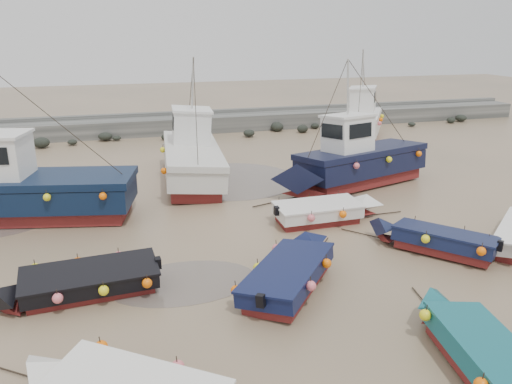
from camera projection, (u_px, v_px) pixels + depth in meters
ground at (252, 249)px, 18.07m from camera, size 120.00×120.00×0.00m
seawall at (175, 125)px, 37.97m from camera, size 60.00×4.92×1.50m
puddle_a at (184, 282)px, 15.66m from camera, size 4.61×4.61×0.01m
puddle_b at (331, 204)px, 22.72m from camera, size 3.65×3.65×0.01m
puddle_d at (233, 180)px, 26.29m from camera, size 6.87×6.87×0.01m
dinghy_1 at (294, 269)px, 15.34m from camera, size 4.71×5.38×1.43m
dinghy_2 at (474, 340)px, 11.80m from camera, size 2.35×5.59×1.43m
dinghy_4 at (78, 280)px, 14.70m from camera, size 6.27×2.19×1.43m
dinghy_5 at (326, 209)px, 20.44m from camera, size 5.82×2.15×1.43m
dinghy_6 at (434, 237)px, 17.68m from camera, size 4.22×4.82×1.43m
cabin_boat_0 at (18, 189)px, 20.51m from camera, size 11.36×4.81×6.22m
cabin_boat_1 at (190, 154)px, 26.21m from camera, size 3.79×11.29×6.22m
cabin_boat_2 at (354, 161)px, 24.81m from camera, size 10.01×4.75×6.22m
cabin_boat_3 at (363, 119)px, 36.14m from camera, size 5.91×8.22×6.22m
person at (182, 201)px, 23.03m from camera, size 0.72×0.71×1.68m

